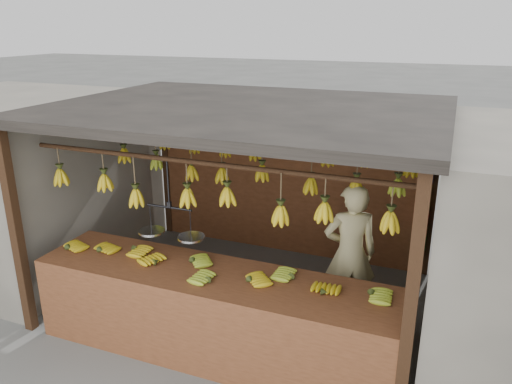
% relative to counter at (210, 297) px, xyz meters
% --- Properties ---
extents(ground, '(80.00, 80.00, 0.00)m').
position_rel_counter_xyz_m(ground, '(-0.13, 1.23, -0.72)').
color(ground, '#5B5B57').
extents(stall, '(4.30, 3.30, 2.40)m').
position_rel_counter_xyz_m(stall, '(-0.13, 1.56, 1.25)').
color(stall, black).
rests_on(stall, ground).
extents(neighbor_left, '(3.00, 3.00, 2.30)m').
position_rel_counter_xyz_m(neighbor_left, '(-3.73, 1.23, 0.43)').
color(neighbor_left, slate).
rests_on(neighbor_left, ground).
extents(counter, '(3.80, 0.86, 0.96)m').
position_rel_counter_xyz_m(counter, '(0.00, 0.00, 0.00)').
color(counter, brown).
rests_on(counter, ground).
extents(hanging_bananas, '(3.64, 2.25, 0.40)m').
position_rel_counter_xyz_m(hanging_bananas, '(-0.13, 1.23, 0.91)').
color(hanging_bananas, gold).
rests_on(hanging_bananas, ground).
extents(balance_scale, '(0.73, 0.28, 0.82)m').
position_rel_counter_xyz_m(balance_scale, '(-0.55, 0.23, 0.52)').
color(balance_scale, black).
rests_on(balance_scale, ground).
extents(vendor, '(0.70, 0.59, 1.64)m').
position_rel_counter_xyz_m(vendor, '(1.11, 1.25, 0.10)').
color(vendor, beige).
rests_on(vendor, ground).
extents(bag_bundles, '(0.08, 0.26, 1.29)m').
position_rel_counter_xyz_m(bag_bundles, '(1.81, 2.58, 0.27)').
color(bag_bundles, '#1426BF').
rests_on(bag_bundles, ground).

